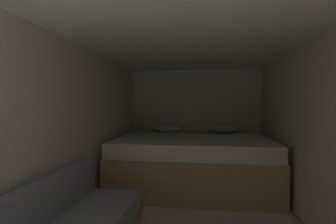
% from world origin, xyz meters
% --- Properties ---
extents(wall_back, '(2.60, 0.05, 1.99)m').
position_xyz_m(wall_back, '(0.00, 4.69, 0.99)').
color(wall_back, beige).
rests_on(wall_back, ground).
extents(wall_left, '(0.05, 5.35, 1.99)m').
position_xyz_m(wall_left, '(-1.27, 1.99, 0.99)').
color(wall_left, beige).
rests_on(wall_left, ground).
extents(wall_right, '(0.05, 5.35, 1.99)m').
position_xyz_m(wall_right, '(1.27, 1.99, 0.99)').
color(wall_right, beige).
rests_on(wall_right, ground).
extents(ceiling_slab, '(2.60, 5.35, 0.05)m').
position_xyz_m(ceiling_slab, '(0.00, 1.99, 2.01)').
color(ceiling_slab, white).
rests_on(ceiling_slab, wall_left).
extents(bed, '(2.38, 1.77, 0.95)m').
position_xyz_m(bed, '(0.00, 3.74, 0.40)').
color(bed, tan).
rests_on(bed, ground).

